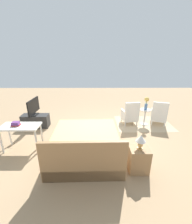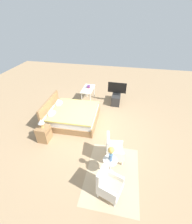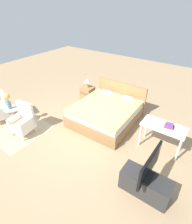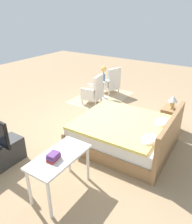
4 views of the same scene
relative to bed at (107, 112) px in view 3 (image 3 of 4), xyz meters
The scene contains 13 objects.
ground_plane 1.05m from the bed, 103.85° to the right, with size 16.00×16.00×0.00m, color #A38460.
floor_rug 2.92m from the bed, 137.61° to the right, with size 2.10×1.50×0.01m.
bed is the anchor object (origin of this frame).
armchair_by_window_left 3.30m from the bed, 144.76° to the right, with size 0.68×0.68×0.92m.
armchair_by_window_right 2.48m from the bed, 129.90° to the right, with size 0.61×0.61×0.92m.
side_table 2.85m from the bed, 138.89° to the right, with size 0.40×0.40×0.61m.
flower_vase 2.92m from the bed, 138.89° to the right, with size 0.17×0.17×0.48m.
nightstand 1.38m from the bed, 153.84° to the left, with size 0.44×0.41×0.59m.
table_lamp 1.47m from the bed, 153.81° to the left, with size 0.22×0.22×0.33m.
tv_stand 2.59m from the bed, 40.87° to the right, with size 0.96×0.40×0.48m.
tv_flatscreen 2.64m from the bed, 40.84° to the right, with size 0.21×0.89×0.60m.
vanity_desk 1.84m from the bed, ahead, with size 1.04×0.52×0.72m.
book_stack 1.98m from the bed, ahead, with size 0.24×0.15×0.11m.
Camera 3 is at (2.62, -2.98, 3.29)m, focal length 28.00 mm.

